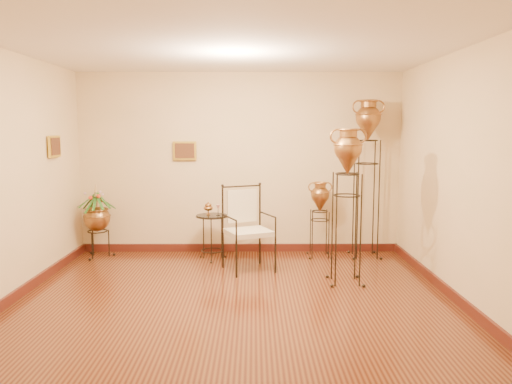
{
  "coord_description": "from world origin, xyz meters",
  "views": [
    {
      "loc": [
        0.22,
        -5.28,
        1.92
      ],
      "look_at": [
        0.25,
        1.3,
        1.1
      ],
      "focal_mm": 35.0,
      "sensor_mm": 36.0,
      "label": 1
    }
  ],
  "objects_px": {
    "amphora_tall": "(367,177)",
    "amphora_mid": "(347,205)",
    "side_table": "(212,236)",
    "planter_urn": "(97,215)",
    "armchair": "(249,229)"
  },
  "relations": [
    {
      "from": "amphora_mid",
      "to": "amphora_tall",
      "type": "bearing_deg",
      "value": 67.75
    },
    {
      "from": "amphora_tall",
      "to": "amphora_mid",
      "type": "bearing_deg",
      "value": -112.25
    },
    {
      "from": "armchair",
      "to": "amphora_mid",
      "type": "bearing_deg",
      "value": -47.97
    },
    {
      "from": "amphora_tall",
      "to": "amphora_mid",
      "type": "xyz_separation_m",
      "value": [
        -0.54,
        -1.31,
        -0.23
      ]
    },
    {
      "from": "planter_urn",
      "to": "armchair",
      "type": "bearing_deg",
      "value": -17.95
    },
    {
      "from": "amphora_tall",
      "to": "amphora_mid",
      "type": "height_order",
      "value": "amphora_tall"
    },
    {
      "from": "planter_urn",
      "to": "amphora_tall",
      "type": "bearing_deg",
      "value": 0.0
    },
    {
      "from": "amphora_mid",
      "to": "side_table",
      "type": "distance_m",
      "value": 2.2
    },
    {
      "from": "planter_urn",
      "to": "armchair",
      "type": "xyz_separation_m",
      "value": [
        2.3,
        -0.75,
        -0.06
      ]
    },
    {
      "from": "amphora_mid",
      "to": "planter_urn",
      "type": "distance_m",
      "value": 3.78
    },
    {
      "from": "amphora_tall",
      "to": "side_table",
      "type": "height_order",
      "value": "amphora_tall"
    },
    {
      "from": "amphora_tall",
      "to": "amphora_mid",
      "type": "distance_m",
      "value": 1.43
    },
    {
      "from": "armchair",
      "to": "side_table",
      "type": "xyz_separation_m",
      "value": [
        -0.55,
        0.57,
        -0.23
      ]
    },
    {
      "from": "amphora_tall",
      "to": "side_table",
      "type": "bearing_deg",
      "value": -175.63
    },
    {
      "from": "side_table",
      "to": "amphora_mid",
      "type": "bearing_deg",
      "value": -32.6
    }
  ]
}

